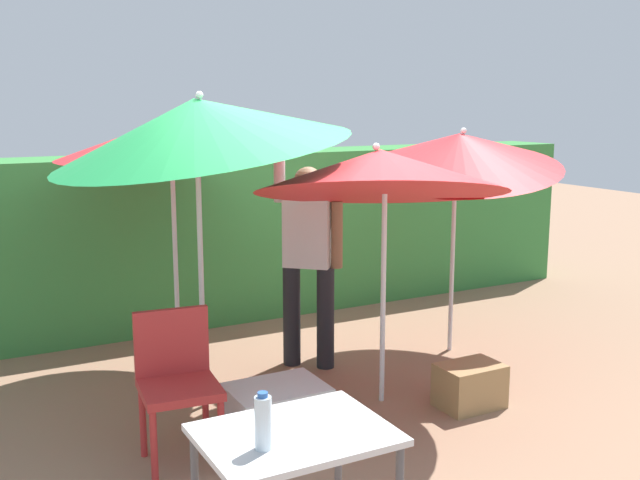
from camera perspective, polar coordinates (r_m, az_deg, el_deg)
name	(u,v)px	position (r m, az deg, el deg)	size (l,w,h in m)	color
ground_plane	(340,397)	(5.48, 1.52, -11.90)	(24.00, 24.00, 0.00)	#937056
hedge_row	(221,236)	(7.30, -7.60, 0.30)	(8.00, 0.70, 1.60)	#38843D
umbrella_rainbow	(459,151)	(6.21, 10.62, 6.70)	(1.72, 1.69, 2.06)	silver
umbrella_orange	(198,125)	(4.95, -9.28, 8.67)	(2.00, 1.97, 2.28)	silver
umbrella_yellow	(171,139)	(5.69, -11.32, 7.56)	(1.69, 1.69, 2.01)	silver
umbrella_navy	(380,172)	(5.04, 4.65, 5.22)	(1.76, 1.74, 2.02)	silver
person_vendor	(308,252)	(5.83, -0.92, -0.90)	(0.47, 0.44, 1.88)	black
chair_plastic	(177,377)	(4.49, -10.88, -10.28)	(0.48, 0.48, 0.89)	#B72D2D
cooler_box	(277,416)	(4.70, -3.32, -13.30)	(0.59, 0.43, 0.39)	silver
crate_cardboard	(470,386)	(5.36, 11.38, -10.87)	(0.44, 0.31, 0.31)	#9E7A4C
folding_table	(295,451)	(3.29, -1.92, -15.80)	(0.80, 0.60, 0.72)	#4C4C51
bottle_water	(263,422)	(3.06, -4.37, -13.72)	(0.07, 0.07, 0.24)	silver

